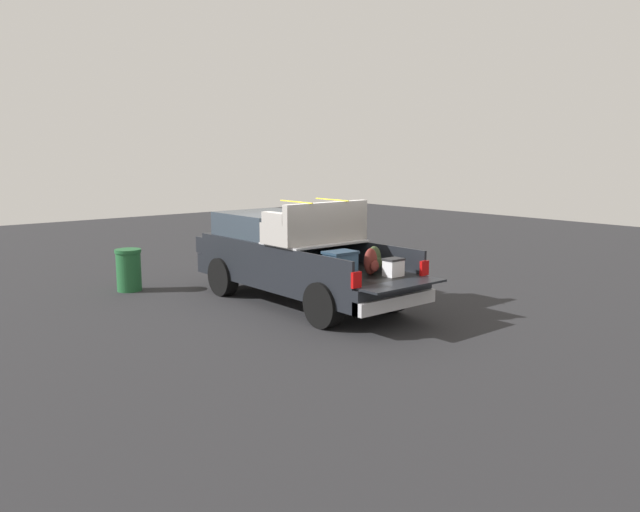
% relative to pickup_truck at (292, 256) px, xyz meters
% --- Properties ---
extents(ground_plane, '(40.00, 40.00, 0.00)m').
position_rel_pickup_truck_xyz_m(ground_plane, '(-0.35, -0.00, -0.98)').
color(ground_plane, '#262628').
extents(pickup_truck, '(6.05, 2.09, 2.23)m').
position_rel_pickup_truck_xyz_m(pickup_truck, '(0.00, 0.00, 0.00)').
color(pickup_truck, black).
rests_on(pickup_truck, ground_plane).
extents(trash_can, '(0.60, 0.60, 0.98)m').
position_rel_pickup_truck_xyz_m(trash_can, '(3.21, 2.31, -0.48)').
color(trash_can, '#1E592D').
rests_on(trash_can, ground_plane).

